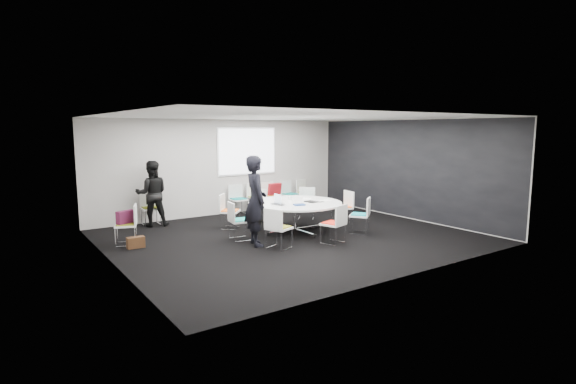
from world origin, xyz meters
TOP-DOWN VIEW (x-y plane):
  - room_shell at (0.09, 0.00)m, footprint 8.08×7.08m
  - conference_table at (0.41, 0.39)m, footprint 2.31×2.31m
  - projection_screen at (0.80, 3.46)m, footprint 1.90×0.03m
  - chair_ring_a at (1.95, 0.37)m, footprint 0.51×0.52m
  - chair_ring_b at (1.55, 1.47)m, footprint 0.64×0.64m
  - chair_ring_c at (0.27, 1.82)m, footprint 0.58×0.57m
  - chair_ring_d at (-0.79, 1.58)m, footprint 0.64×0.64m
  - chair_ring_e at (-1.15, 0.39)m, footprint 0.51×0.52m
  - chair_ring_f at (-0.83, -0.75)m, footprint 0.59×0.59m
  - chair_ring_g at (0.40, -1.09)m, footprint 0.57×0.56m
  - chair_ring_h at (1.59, -0.68)m, footprint 0.64×0.64m
  - chair_back_a at (0.30, 3.17)m, footprint 0.48×0.47m
  - chair_back_b at (0.93, 3.17)m, footprint 0.46×0.45m
  - chair_back_c at (1.44, 3.17)m, footprint 0.47×0.46m
  - chair_back_d at (2.13, 3.12)m, footprint 0.52×0.51m
  - chair_back_e at (2.77, 3.13)m, footprint 0.56×0.55m
  - chair_spare_left at (-3.39, 1.40)m, footprint 0.58×0.59m
  - chair_person_back at (-2.31, 3.16)m, footprint 0.48×0.47m
  - person_main at (-1.07, -0.22)m, footprint 0.63×0.81m
  - person_back at (-2.31, 3.00)m, footprint 0.98×0.85m
  - laptop at (-0.10, 0.33)m, footprint 0.33×0.42m
  - laptop_lid at (-0.10, 0.40)m, footprint 0.03×0.30m
  - notebook_black at (0.75, 0.18)m, footprint 0.25×0.32m
  - tablet_folio at (0.23, -0.03)m, footprint 0.31×0.27m
  - papers_right at (1.00, 0.68)m, footprint 0.35×0.37m
  - papers_front at (1.19, 0.19)m, footprint 0.33×0.25m
  - cup at (0.52, 0.78)m, footprint 0.08×0.08m
  - phone at (0.96, 0.05)m, footprint 0.15×0.09m
  - maroon_bag at (-3.41, 1.40)m, footprint 0.42×0.29m
  - brown_bag at (-3.32, 1.02)m, footprint 0.36×0.16m
  - red_jacket at (1.44, 2.94)m, footprint 0.45×0.19m

SIDE VIEW (x-z plane):
  - brown_bag at x=-3.32m, z-range 0.00..0.24m
  - chair_ring_a at x=1.95m, z-range -0.16..0.72m
  - chair_ring_b at x=1.55m, z-range -0.16..0.72m
  - chair_ring_c at x=0.27m, z-range -0.16..0.72m
  - chair_ring_d at x=-0.79m, z-range -0.16..0.72m
  - chair_ring_e at x=-1.15m, z-range -0.16..0.72m
  - chair_ring_f at x=-0.83m, z-range -0.16..0.72m
  - chair_ring_g at x=0.40m, z-range -0.16..0.72m
  - chair_ring_h at x=1.59m, z-range -0.16..0.72m
  - chair_back_a at x=0.30m, z-range -0.16..0.72m
  - chair_back_b at x=0.93m, z-range -0.16..0.72m
  - chair_back_c at x=1.44m, z-range -0.16..0.72m
  - chair_back_d at x=2.13m, z-range -0.16..0.72m
  - chair_back_e at x=2.77m, z-range -0.16..0.72m
  - chair_spare_left at x=-3.39m, z-range -0.16..0.72m
  - chair_person_back at x=-2.31m, z-range -0.16..0.72m
  - conference_table at x=0.41m, z-range 0.19..0.92m
  - maroon_bag at x=-3.41m, z-range 0.48..0.76m
  - red_jacket at x=1.44m, z-range 0.52..0.88m
  - papers_right at x=1.00m, z-range 0.73..0.73m
  - papers_front at x=1.19m, z-range 0.73..0.73m
  - phone at x=0.96m, z-range 0.73..0.74m
  - notebook_black at x=0.75m, z-range 0.73..0.75m
  - tablet_folio at x=0.23m, z-range 0.73..0.76m
  - laptop at x=-0.10m, z-range 0.73..0.76m
  - cup at x=0.52m, z-range 0.73..0.82m
  - person_back at x=-2.31m, z-range 0.00..1.71m
  - laptop_lid at x=-0.10m, z-range 0.75..0.97m
  - person_main at x=-1.07m, z-range 0.00..1.96m
  - room_shell at x=0.09m, z-range -0.04..2.84m
  - projection_screen at x=0.80m, z-range 1.17..2.53m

